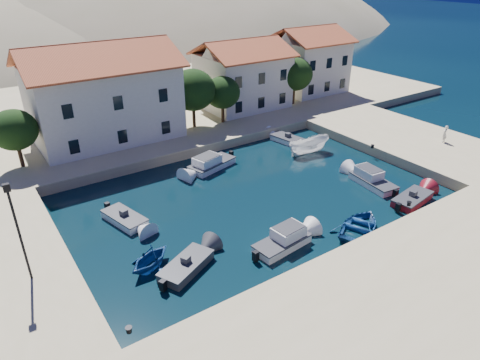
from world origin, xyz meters
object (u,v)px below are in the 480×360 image
rowboat_south (359,230)px  building_left (102,91)px  cabin_cruiser_south (282,242)px  building_right (309,59)px  building_mid (243,73)px  lamppost (17,224)px  boat_east (308,153)px  pedestrian (445,134)px  cabin_cruiser_east (373,181)px

rowboat_south → building_left: bearing=-0.6°
rowboat_south → cabin_cruiser_south: bearing=55.3°
building_right → rowboat_south: bearing=-125.7°
building_left → building_mid: 18.04m
lamppost → cabin_cruiser_south: size_ratio=1.43×
building_left → building_right: (30.00, 2.00, -0.46)m
building_left → building_right: 30.07m
building_mid → cabin_cruiser_south: (-14.50, -25.87, -4.75)m
building_left → boat_east: 21.98m
lamppost → rowboat_south: bearing=-16.9°
building_right → pedestrian: bearing=-95.0°
building_right → pedestrian: building_right is taller
building_mid → cabin_cruiser_south: building_mid is taller
building_right → rowboat_south: size_ratio=1.99×
building_left → building_mid: bearing=3.2°
cabin_cruiser_east → pedestrian: pedestrian is taller
lamppost → pedestrian: (39.50, -1.04, -2.87)m
building_left → building_right: size_ratio=1.56×
building_right → cabin_cruiser_east: bearing=-120.1°
cabin_cruiser_south → lamppost: bearing=155.8°
cabin_cruiser_south → rowboat_south: 6.28m
building_right → boat_east: (-13.87, -15.70, -5.47)m
building_right → cabin_cruiser_east: size_ratio=2.04×
rowboat_south → boat_east: boat_east is taller
building_right → building_left: bearing=-176.2°
cabin_cruiser_east → boat_east: cabin_cruiser_east is taller
building_left → cabin_cruiser_east: bearing=-54.4°
building_left → pedestrian: (28.00, -21.04, -4.05)m
building_mid → boat_east: bearing=-97.2°
cabin_cruiser_south → cabin_cruiser_east: (12.44, 2.65, 0.00)m
lamppost → cabin_cruiser_east: bearing=-4.6°
lamppost → cabin_cruiser_south: 16.34m
cabin_cruiser_south → cabin_cruiser_east: size_ratio=0.94×
lamppost → building_mid: bearing=35.4°
cabin_cruiser_east → pedestrian: size_ratio=2.61×
building_mid → rowboat_south: 29.15m
rowboat_south → boat_east: bearing=-47.8°
building_right → pedestrian: size_ratio=5.33×
cabin_cruiser_south → boat_east: bearing=35.3°
building_mid → cabin_cruiser_east: size_ratio=2.27×
building_mid → lamppost: size_ratio=1.69×
building_right → pedestrian: (-2.00, -23.04, -3.59)m
cabin_cruiser_south → cabin_cruiser_east: 12.72m
rowboat_south → building_right: bearing=-56.3°
cabin_cruiser_south → building_right: bearing=39.2°
lamppost → rowboat_south: lamppost is taller
building_left → boat_east: bearing=-40.3°
building_left → cabin_cruiser_south: bearing=-82.0°
cabin_cruiser_east → boat_east: 8.54m
pedestrian → rowboat_south: bearing=2.6°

